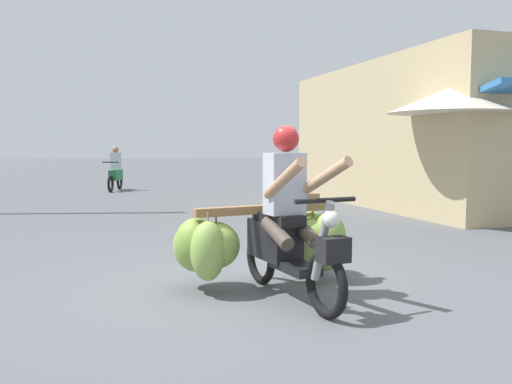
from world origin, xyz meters
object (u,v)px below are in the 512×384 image
(motorbike_distant_ahead_left, at_px, (116,173))
(market_umbrella_near_shop, at_px, (451,100))
(produce_crate, at_px, (305,201))
(motorbike_main_loaded, at_px, (268,238))

(motorbike_distant_ahead_left, height_order, market_umbrella_near_shop, market_umbrella_near_shop)
(market_umbrella_near_shop, distance_m, produce_crate, 3.87)
(motorbike_main_loaded, distance_m, motorbike_distant_ahead_left, 12.45)
(produce_crate, bearing_deg, market_umbrella_near_shop, -62.67)
(market_umbrella_near_shop, xyz_separation_m, produce_crate, (-1.51, 2.93, -2.02))
(market_umbrella_near_shop, height_order, produce_crate, market_umbrella_near_shop)
(produce_crate, bearing_deg, motorbike_main_loaded, -116.13)
(motorbike_distant_ahead_left, relative_size, market_umbrella_near_shop, 0.65)
(motorbike_distant_ahead_left, distance_m, produce_crate, 7.47)
(motorbike_distant_ahead_left, xyz_separation_m, produce_crate, (3.73, -6.46, -0.39))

